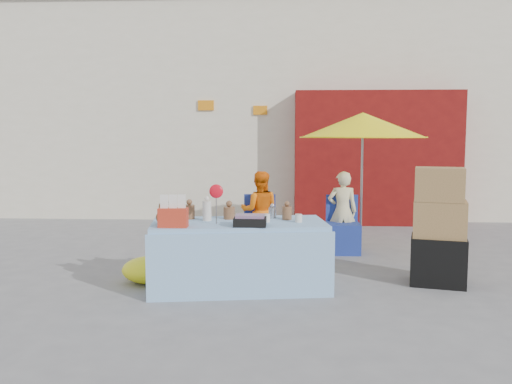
# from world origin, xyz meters

# --- Properties ---
(ground) EXTENTS (80.00, 80.00, 0.00)m
(ground) POSITION_xyz_m (0.00, 0.00, 0.00)
(ground) COLOR slate
(ground) RESTS_ON ground
(backdrop) EXTENTS (14.00, 8.00, 7.80)m
(backdrop) POSITION_xyz_m (0.52, 7.52, 3.10)
(backdrop) COLOR silver
(backdrop) RESTS_ON ground
(market_table) EXTENTS (2.12, 1.21, 1.21)m
(market_table) POSITION_xyz_m (-0.13, -0.46, 0.40)
(market_table) COLOR #8BB6DF
(market_table) RESTS_ON ground
(chair_left) EXTENTS (0.48, 0.48, 0.85)m
(chair_left) POSITION_xyz_m (0.02, 1.50, 0.26)
(chair_left) COLOR navy
(chair_left) RESTS_ON ground
(chair_right) EXTENTS (0.48, 0.48, 0.85)m
(chair_right) POSITION_xyz_m (1.27, 1.50, 0.26)
(chair_right) COLOR navy
(chair_right) RESTS_ON ground
(vendor_orange) EXTENTS (0.59, 0.46, 1.21)m
(vendor_orange) POSITION_xyz_m (0.02, 1.63, 0.60)
(vendor_orange) COLOR orange
(vendor_orange) RESTS_ON ground
(vendor_beige) EXTENTS (0.44, 0.29, 1.21)m
(vendor_beige) POSITION_xyz_m (1.27, 1.63, 0.61)
(vendor_beige) COLOR beige
(vendor_beige) RESTS_ON ground
(umbrella) EXTENTS (1.90, 1.90, 2.09)m
(umbrella) POSITION_xyz_m (1.57, 1.78, 1.89)
(umbrella) COLOR gray
(umbrella) RESTS_ON ground
(box_stack) EXTENTS (0.73, 0.65, 1.38)m
(box_stack) POSITION_xyz_m (2.20, -0.17, 0.64)
(box_stack) COLOR black
(box_stack) RESTS_ON ground
(tarp_bundle) EXTENTS (0.87, 0.79, 0.32)m
(tarp_bundle) POSITION_xyz_m (-1.17, -0.31, 0.16)
(tarp_bundle) COLOR yellow
(tarp_bundle) RESTS_ON ground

